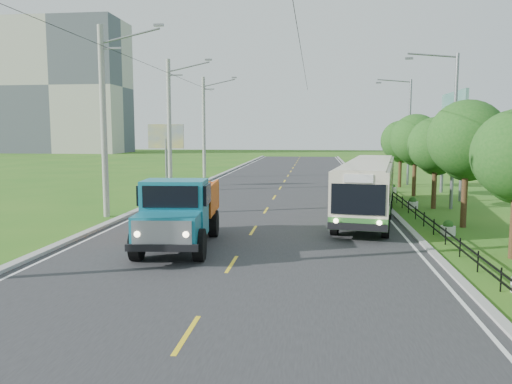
% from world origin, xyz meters
% --- Properties ---
extents(ground, '(240.00, 240.00, 0.00)m').
position_xyz_m(ground, '(0.00, 0.00, 0.00)').
color(ground, '#286217').
rests_on(ground, ground).
extents(road, '(14.00, 120.00, 0.02)m').
position_xyz_m(road, '(0.00, 20.00, 0.01)').
color(road, '#28282B').
rests_on(road, ground).
extents(curb_left, '(0.40, 120.00, 0.15)m').
position_xyz_m(curb_left, '(-7.20, 20.00, 0.07)').
color(curb_left, '#9E9E99').
rests_on(curb_left, ground).
extents(curb_right, '(0.30, 120.00, 0.10)m').
position_xyz_m(curb_right, '(7.15, 20.00, 0.05)').
color(curb_right, '#9E9E99').
rests_on(curb_right, ground).
extents(edge_line_left, '(0.12, 120.00, 0.00)m').
position_xyz_m(edge_line_left, '(-6.65, 20.00, 0.02)').
color(edge_line_left, silver).
rests_on(edge_line_left, road).
extents(edge_line_right, '(0.12, 120.00, 0.00)m').
position_xyz_m(edge_line_right, '(6.65, 20.00, 0.02)').
color(edge_line_right, silver).
rests_on(edge_line_right, road).
extents(centre_dash, '(0.12, 2.20, 0.00)m').
position_xyz_m(centre_dash, '(0.00, 0.00, 0.02)').
color(centre_dash, yellow).
rests_on(centre_dash, road).
extents(railing_right, '(0.04, 40.00, 0.60)m').
position_xyz_m(railing_right, '(8.00, 14.00, 0.30)').
color(railing_right, black).
rests_on(railing_right, ground).
extents(pole_near, '(3.51, 0.32, 10.00)m').
position_xyz_m(pole_near, '(-8.26, 9.00, 5.09)').
color(pole_near, gray).
rests_on(pole_near, ground).
extents(pole_mid, '(3.51, 0.32, 10.00)m').
position_xyz_m(pole_mid, '(-8.26, 21.00, 5.09)').
color(pole_mid, gray).
rests_on(pole_mid, ground).
extents(pole_far, '(3.51, 0.32, 10.00)m').
position_xyz_m(pole_far, '(-8.26, 33.00, 5.09)').
color(pole_far, gray).
rests_on(pole_far, ground).
extents(tree_third, '(3.60, 3.62, 6.00)m').
position_xyz_m(tree_third, '(9.86, 8.14, 3.99)').
color(tree_third, '#382314').
rests_on(tree_third, ground).
extents(tree_fourth, '(3.24, 3.31, 5.40)m').
position_xyz_m(tree_fourth, '(9.86, 14.14, 3.59)').
color(tree_fourth, '#382314').
rests_on(tree_fourth, ground).
extents(tree_fifth, '(3.48, 3.52, 5.80)m').
position_xyz_m(tree_fifth, '(9.86, 20.14, 3.85)').
color(tree_fifth, '#382314').
rests_on(tree_fifth, ground).
extents(tree_back, '(3.30, 3.36, 5.50)m').
position_xyz_m(tree_back, '(9.86, 26.14, 3.65)').
color(tree_back, '#382314').
rests_on(tree_back, ground).
extents(streetlight_mid, '(3.02, 0.20, 9.07)m').
position_xyz_m(streetlight_mid, '(10.64, 14.00, 4.90)').
color(streetlight_mid, slate).
rests_on(streetlight_mid, ground).
extents(streetlight_far, '(3.02, 0.20, 9.07)m').
position_xyz_m(streetlight_far, '(10.64, 28.00, 4.90)').
color(streetlight_far, slate).
rests_on(streetlight_far, ground).
extents(planter_near, '(0.64, 0.64, 0.67)m').
position_xyz_m(planter_near, '(8.60, 6.00, 0.29)').
color(planter_near, silver).
rests_on(planter_near, ground).
extents(planter_mid, '(0.64, 0.64, 0.67)m').
position_xyz_m(planter_mid, '(8.60, 14.00, 0.29)').
color(planter_mid, silver).
rests_on(planter_mid, ground).
extents(planter_far, '(0.64, 0.64, 0.67)m').
position_xyz_m(planter_far, '(8.60, 22.00, 0.29)').
color(planter_far, silver).
rests_on(planter_far, ground).
extents(billboard_left, '(3.00, 0.20, 5.20)m').
position_xyz_m(billboard_left, '(-9.50, 24.00, 3.87)').
color(billboard_left, slate).
rests_on(billboard_left, ground).
extents(billboard_right, '(0.24, 6.00, 7.30)m').
position_xyz_m(billboard_right, '(12.30, 20.00, 5.34)').
color(billboard_right, slate).
rests_on(billboard_right, ground).
extents(apartment_near, '(28.00, 14.00, 30.00)m').
position_xyz_m(apartment_near, '(-55.00, 95.00, 15.00)').
color(apartment_near, '#B7B2A3').
rests_on(apartment_near, ground).
extents(apartment_far, '(24.00, 14.00, 26.00)m').
position_xyz_m(apartment_far, '(-80.00, 120.00, 13.00)').
color(apartment_far, '#B7B2A3').
rests_on(apartment_far, ground).
extents(bus, '(4.78, 15.11, 2.88)m').
position_xyz_m(bus, '(5.71, 11.24, 1.73)').
color(bus, '#33772F').
rests_on(bus, ground).
extents(dump_truck, '(3.01, 6.66, 2.72)m').
position_xyz_m(dump_truck, '(-2.47, 2.47, 1.54)').
color(dump_truck, '#17738B').
rests_on(dump_truck, ground).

